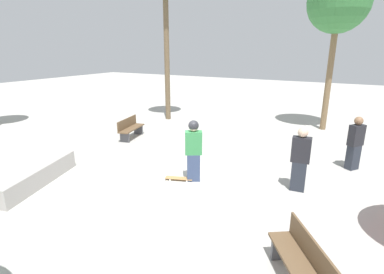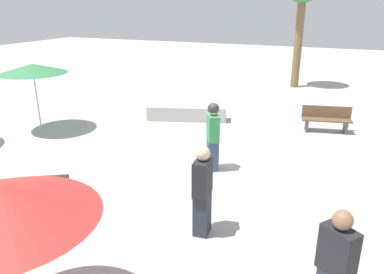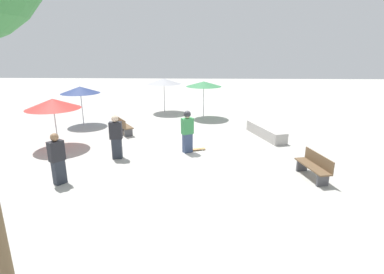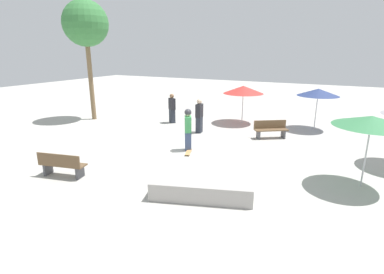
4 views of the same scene
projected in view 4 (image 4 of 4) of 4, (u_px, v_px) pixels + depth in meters
name	position (u px, v px, depth m)	size (l,w,h in m)	color
ground_plane	(195.00, 156.00, 12.01)	(60.00, 60.00, 0.00)	#B2AFA8
skater_main	(188.00, 128.00, 12.51)	(0.54, 0.47, 1.79)	#38476B
skateboard	(189.00, 152.00, 12.36)	(0.82, 0.45, 0.07)	#B7844C
concrete_ledge	(201.00, 192.00, 8.46)	(1.51, 2.96, 0.52)	#A8A39E
bench_near	(271.00, 129.00, 14.41)	(1.25, 1.58, 0.85)	#47474C
bench_far	(62.00, 165.00, 9.98)	(0.78, 1.66, 0.85)	#47474C
shade_umbrella_navy	(318.00, 92.00, 15.55)	(2.12, 2.12, 2.18)	#B7B7BC
shade_umbrella_red	(243.00, 90.00, 16.97)	(2.29, 2.29, 2.16)	#B7B7BC
shade_umbrella_green	(372.00, 121.00, 8.77)	(2.17, 2.17, 2.26)	#B7B7BC
palm_tree_right	(86.00, 24.00, 16.98)	(2.58, 2.58, 6.85)	brown
bystander_watching	(172.00, 108.00, 17.35)	(0.48, 0.53, 1.70)	#282D38
bystander_far	(199.00, 116.00, 15.25)	(0.50, 0.31, 1.75)	#282D38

